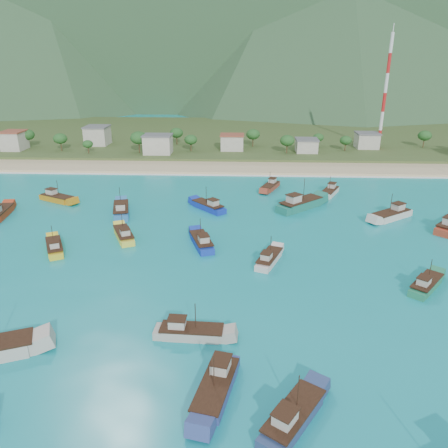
{
  "coord_description": "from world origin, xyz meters",
  "views": [
    {
      "loc": [
        -3.23,
        -68.03,
        36.54
      ],
      "look_at": [
        -7.03,
        18.0,
        3.0
      ],
      "focal_mm": 35.0,
      "sensor_mm": 36.0,
      "label": 1
    }
  ],
  "objects_px": {
    "boat_13": "(392,215)",
    "boat_20": "(0,214)",
    "boat_21": "(293,418)",
    "boat_0": "(269,259)",
    "boat_9": "(121,210)",
    "boat_8": "(208,207)",
    "boat_15": "(202,242)",
    "boat_16": "(216,388)",
    "boat_1": "(57,199)",
    "boat_6": "(426,285)",
    "boat_7": "(55,248)",
    "boat_11": "(124,235)",
    "boat_28": "(330,192)",
    "boat_10": "(270,187)",
    "radio_tower": "(385,93)",
    "boat_4": "(300,205)",
    "boat_24": "(190,333)"
  },
  "relations": [
    {
      "from": "boat_28",
      "to": "boat_15",
      "type": "bearing_deg",
      "value": 73.72
    },
    {
      "from": "boat_11",
      "to": "boat_4",
      "type": "bearing_deg",
      "value": 2.8
    },
    {
      "from": "boat_13",
      "to": "boat_20",
      "type": "height_order",
      "value": "boat_13"
    },
    {
      "from": "boat_11",
      "to": "boat_13",
      "type": "xyz_separation_m",
      "value": [
        60.62,
        14.71,
        0.18
      ]
    },
    {
      "from": "boat_21",
      "to": "boat_24",
      "type": "relative_size",
      "value": 1.04
    },
    {
      "from": "boat_20",
      "to": "boat_8",
      "type": "bearing_deg",
      "value": 0.02
    },
    {
      "from": "boat_8",
      "to": "boat_13",
      "type": "bearing_deg",
      "value": -48.76
    },
    {
      "from": "boat_13",
      "to": "boat_21",
      "type": "bearing_deg",
      "value": 118.51
    },
    {
      "from": "boat_7",
      "to": "boat_11",
      "type": "distance_m",
      "value": 13.96
    },
    {
      "from": "boat_21",
      "to": "boat_6",
      "type": "bearing_deg",
      "value": 83.42
    },
    {
      "from": "boat_13",
      "to": "boat_21",
      "type": "xyz_separation_m",
      "value": [
        -29.87,
        -63.28,
        -0.13
      ]
    },
    {
      "from": "boat_1",
      "to": "boat_15",
      "type": "xyz_separation_m",
      "value": [
        41.12,
        -27.16,
        -0.04
      ]
    },
    {
      "from": "boat_0",
      "to": "boat_15",
      "type": "height_order",
      "value": "boat_15"
    },
    {
      "from": "boat_6",
      "to": "boat_7",
      "type": "xyz_separation_m",
      "value": [
        -68.12,
        12.03,
        0.0
      ]
    },
    {
      "from": "boat_6",
      "to": "boat_8",
      "type": "relative_size",
      "value": 0.92
    },
    {
      "from": "radio_tower",
      "to": "boat_16",
      "type": "xyz_separation_m",
      "value": [
        -56.59,
        -136.29,
        -22.1
      ]
    },
    {
      "from": "boat_8",
      "to": "boat_15",
      "type": "relative_size",
      "value": 0.92
    },
    {
      "from": "radio_tower",
      "to": "boat_10",
      "type": "bearing_deg",
      "value": -130.52
    },
    {
      "from": "boat_15",
      "to": "boat_21",
      "type": "relative_size",
      "value": 1.04
    },
    {
      "from": "boat_6",
      "to": "boat_10",
      "type": "xyz_separation_m",
      "value": [
        -22.83,
        56.82,
        0.03
      ]
    },
    {
      "from": "boat_6",
      "to": "boat_16",
      "type": "bearing_deg",
      "value": -102.93
    },
    {
      "from": "boat_7",
      "to": "boat_24",
      "type": "distance_m",
      "value": 40.74
    },
    {
      "from": "boat_13",
      "to": "boat_8",
      "type": "bearing_deg",
      "value": 47.89
    },
    {
      "from": "boat_16",
      "to": "boat_9",
      "type": "bearing_deg",
      "value": -53.23
    },
    {
      "from": "boat_4",
      "to": "boat_28",
      "type": "height_order",
      "value": "boat_4"
    },
    {
      "from": "boat_1",
      "to": "boat_15",
      "type": "relative_size",
      "value": 1.01
    },
    {
      "from": "boat_15",
      "to": "boat_16",
      "type": "distance_m",
      "value": 42.04
    },
    {
      "from": "boat_16",
      "to": "boat_21",
      "type": "bearing_deg",
      "value": 167.33
    },
    {
      "from": "boat_16",
      "to": "boat_1",
      "type": "bearing_deg",
      "value": -43.39
    },
    {
      "from": "boat_0",
      "to": "boat_9",
      "type": "height_order",
      "value": "boat_9"
    },
    {
      "from": "boat_4",
      "to": "boat_11",
      "type": "distance_m",
      "value": 44.91
    },
    {
      "from": "radio_tower",
      "to": "boat_21",
      "type": "bearing_deg",
      "value": -108.98
    },
    {
      "from": "boat_11",
      "to": "boat_21",
      "type": "bearing_deg",
      "value": -82.74
    },
    {
      "from": "boat_6",
      "to": "boat_24",
      "type": "bearing_deg",
      "value": -118.63
    },
    {
      "from": "boat_28",
      "to": "boat_24",
      "type": "bearing_deg",
      "value": 90.75
    },
    {
      "from": "boat_7",
      "to": "boat_15",
      "type": "bearing_deg",
      "value": -18.9
    },
    {
      "from": "boat_0",
      "to": "boat_24",
      "type": "bearing_deg",
      "value": -95.94
    },
    {
      "from": "boat_9",
      "to": "boat_21",
      "type": "relative_size",
      "value": 1.19
    },
    {
      "from": "boat_4",
      "to": "boat_20",
      "type": "xyz_separation_m",
      "value": [
        -72.94,
        -9.1,
        -0.29
      ]
    },
    {
      "from": "boat_13",
      "to": "boat_16",
      "type": "xyz_separation_m",
      "value": [
        -38.25,
        -59.35,
        -0.07
      ]
    },
    {
      "from": "boat_15",
      "to": "boat_21",
      "type": "distance_m",
      "value": 47.68
    },
    {
      "from": "boat_7",
      "to": "boat_20",
      "type": "height_order",
      "value": "boat_20"
    },
    {
      "from": "boat_0",
      "to": "boat_6",
      "type": "bearing_deg",
      "value": 2.17
    },
    {
      "from": "boat_10",
      "to": "radio_tower",
      "type": "bearing_deg",
      "value": -108.29
    },
    {
      "from": "boat_6",
      "to": "boat_9",
      "type": "relative_size",
      "value": 0.74
    },
    {
      "from": "boat_10",
      "to": "boat_13",
      "type": "relative_size",
      "value": 0.89
    },
    {
      "from": "boat_1",
      "to": "boat_8",
      "type": "height_order",
      "value": "boat_1"
    },
    {
      "from": "boat_9",
      "to": "boat_4",
      "type": "bearing_deg",
      "value": -6.95
    },
    {
      "from": "boat_20",
      "to": "boat_21",
      "type": "xyz_separation_m",
      "value": [
        64.0,
        -60.47,
        -0.08
      ]
    },
    {
      "from": "boat_0",
      "to": "boat_28",
      "type": "distance_m",
      "value": 47.39
    }
  ]
}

